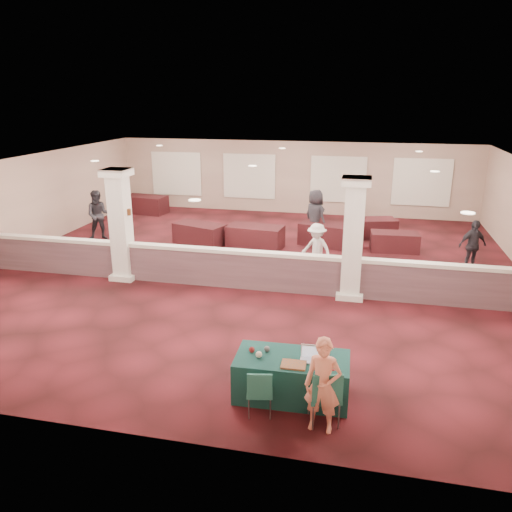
% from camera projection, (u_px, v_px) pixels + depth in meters
% --- Properties ---
extents(ground, '(16.00, 16.00, 0.00)m').
position_uv_depth(ground, '(253.00, 270.00, 15.32)').
color(ground, '#4F131A').
rests_on(ground, ground).
extents(wall_back, '(16.00, 0.04, 3.20)m').
position_uv_depth(wall_back, '(293.00, 178.00, 22.25)').
color(wall_back, gray).
rests_on(wall_back, ground).
extents(wall_front, '(16.00, 0.04, 3.20)m').
position_uv_depth(wall_front, '(131.00, 345.00, 7.40)').
color(wall_front, gray).
rests_on(wall_front, ground).
extents(wall_left, '(0.04, 16.00, 3.20)m').
position_uv_depth(wall_left, '(17.00, 207.00, 16.49)').
color(wall_left, gray).
rests_on(wall_left, ground).
extents(ceiling, '(16.00, 16.00, 0.02)m').
position_uv_depth(ceiling, '(253.00, 165.00, 14.33)').
color(ceiling, white).
rests_on(ceiling, wall_back).
extents(partition_wall, '(15.60, 0.28, 1.10)m').
position_uv_depth(partition_wall, '(240.00, 268.00, 13.75)').
color(partition_wall, '#4E343B').
rests_on(partition_wall, ground).
extents(column_left, '(0.72, 0.72, 3.20)m').
position_uv_depth(column_left, '(121.00, 224.00, 14.15)').
color(column_left, silver).
rests_on(column_left, ground).
extents(column_right, '(0.72, 0.72, 3.20)m').
position_uv_depth(column_right, '(353.00, 238.00, 12.80)').
color(column_right, silver).
rests_on(column_right, ground).
extents(sconce_left, '(0.12, 0.12, 0.18)m').
position_uv_depth(sconce_left, '(111.00, 211.00, 14.10)').
color(sconce_left, brown).
rests_on(sconce_left, column_left).
extents(sconce_right, '(0.12, 0.12, 0.18)m').
position_uv_depth(sconce_right, '(129.00, 212.00, 13.98)').
color(sconce_right, brown).
rests_on(sconce_right, column_left).
extents(near_table, '(2.02, 1.06, 0.76)m').
position_uv_depth(near_table, '(292.00, 377.00, 8.83)').
color(near_table, '#0D3332').
rests_on(near_table, ground).
extents(conf_chair_main, '(0.63, 0.63, 1.01)m').
position_uv_depth(conf_chair_main, '(326.00, 393.00, 7.96)').
color(conf_chair_main, '#1E5852').
rests_on(conf_chair_main, ground).
extents(conf_chair_side, '(0.50, 0.51, 0.86)m').
position_uv_depth(conf_chair_side, '(260.00, 389.00, 8.23)').
color(conf_chair_side, '#1E5852').
rests_on(conf_chair_side, ground).
extents(woman, '(0.61, 0.44, 1.60)m').
position_uv_depth(woman, '(323.00, 385.00, 7.81)').
color(woman, '#FA8B6D').
rests_on(woman, ground).
extents(far_table_front_left, '(2.01, 1.44, 0.74)m').
position_uv_depth(far_table_front_left, '(200.00, 234.00, 17.92)').
color(far_table_front_left, black).
rests_on(far_table_front_left, ground).
extents(far_table_front_center, '(2.01, 1.17, 0.78)m').
position_uv_depth(far_table_front_center, '(255.00, 237.00, 17.47)').
color(far_table_front_center, black).
rests_on(far_table_front_center, ground).
extents(far_table_front_right, '(1.65, 0.91, 0.65)m').
position_uv_depth(far_table_front_right, '(394.00, 242.00, 17.11)').
color(far_table_front_right, black).
rests_on(far_table_front_right, ground).
extents(far_table_back_left, '(2.03, 1.20, 0.78)m').
position_uv_depth(far_table_back_left, '(145.00, 204.00, 22.58)').
color(far_table_back_left, black).
rests_on(far_table_back_left, ground).
extents(far_table_back_center, '(2.11, 1.44, 0.78)m').
position_uv_depth(far_table_back_center, '(328.00, 234.00, 17.75)').
color(far_table_back_center, black).
rests_on(far_table_back_center, ground).
extents(far_table_back_right, '(1.92, 1.34, 0.71)m').
position_uv_depth(far_table_back_right, '(372.00, 228.00, 18.76)').
color(far_table_back_right, black).
rests_on(far_table_back_right, ground).
extents(attendee_a, '(1.01, 0.82, 1.84)m').
position_uv_depth(attendee_a, '(99.00, 215.00, 18.30)').
color(attendee_a, black).
rests_on(attendee_a, ground).
extents(attendee_b, '(1.09, 0.85, 1.55)m').
position_uv_depth(attendee_b, '(316.00, 249.00, 14.78)').
color(attendee_b, silver).
rests_on(attendee_b, ground).
extents(attendee_c, '(1.02, 0.79, 1.57)m').
position_uv_depth(attendee_c, '(472.00, 245.00, 15.12)').
color(attendee_c, black).
rests_on(attendee_c, ground).
extents(attendee_d, '(1.06, 1.00, 1.92)m').
position_uv_depth(attendee_d, '(315.00, 216.00, 17.96)').
color(attendee_d, black).
rests_on(attendee_d, ground).
extents(laptop_base, '(0.35, 0.25, 0.02)m').
position_uv_depth(laptop_base, '(310.00, 360.00, 8.60)').
color(laptop_base, silver).
rests_on(laptop_base, near_table).
extents(laptop_screen, '(0.35, 0.02, 0.23)m').
position_uv_depth(laptop_screen, '(311.00, 351.00, 8.67)').
color(laptop_screen, silver).
rests_on(laptop_screen, near_table).
extents(screen_glow, '(0.31, 0.01, 0.20)m').
position_uv_depth(screen_glow, '(311.00, 352.00, 8.67)').
color(screen_glow, silver).
rests_on(screen_glow, near_table).
extents(knitting, '(0.43, 0.33, 0.03)m').
position_uv_depth(knitting, '(294.00, 365.00, 8.45)').
color(knitting, '#B35A1C').
rests_on(knitting, near_table).
extents(yarn_cream, '(0.12, 0.12, 0.12)m').
position_uv_depth(yarn_cream, '(259.00, 355.00, 8.70)').
color(yarn_cream, beige).
rests_on(yarn_cream, near_table).
extents(yarn_red, '(0.10, 0.10, 0.10)m').
position_uv_depth(yarn_red, '(252.00, 350.00, 8.87)').
color(yarn_red, maroon).
rests_on(yarn_red, near_table).
extents(yarn_grey, '(0.11, 0.11, 0.11)m').
position_uv_depth(yarn_grey, '(267.00, 349.00, 8.89)').
color(yarn_grey, '#54555A').
rests_on(yarn_grey, near_table).
extents(scissors, '(0.13, 0.04, 0.01)m').
position_uv_depth(scissors, '(331.00, 370.00, 8.31)').
color(scissors, '#B1121A').
rests_on(scissors, near_table).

